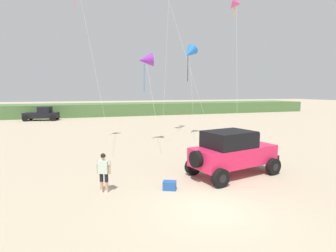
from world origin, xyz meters
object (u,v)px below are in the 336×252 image
at_px(cooler_box, 170,185).
at_px(distant_pickup, 42,114).
at_px(jeep, 233,152).
at_px(kite_yellow_diamond, 236,3).
at_px(kite_orange_streamer, 146,60).
at_px(kite_blue_swept, 189,53).
at_px(person_watching, 104,170).

distance_m(cooler_box, distant_pickup, 32.74).
distance_m(jeep, kite_yellow_diamond, 13.26).
bearing_deg(kite_orange_streamer, cooler_box, -98.07).
bearing_deg(kite_blue_swept, person_watching, -127.03).
xyz_separation_m(cooler_box, kite_yellow_diamond, (8.35, 8.58, 10.79)).
bearing_deg(kite_blue_swept, kite_orange_streamer, -157.44).
distance_m(person_watching, kite_yellow_diamond, 16.92).
relative_size(kite_orange_streamer, kite_blue_swept, 0.87).
distance_m(jeep, kite_blue_swept, 12.84).
relative_size(jeep, cooler_box, 8.95).
bearing_deg(person_watching, distant_pickup, 101.36).
height_order(kite_orange_streamer, kite_blue_swept, kite_blue_swept).
distance_m(kite_yellow_diamond, kite_blue_swept, 5.37).
xyz_separation_m(person_watching, distant_pickup, (-6.21, 30.90, 0.00)).
bearing_deg(distant_pickup, kite_orange_streamer, -64.30).
distance_m(jeep, cooler_box, 3.91).
bearing_deg(person_watching, kite_blue_swept, 52.97).
distance_m(jeep, person_watching, 6.35).
relative_size(cooler_box, kite_yellow_diamond, 0.05).
height_order(distant_pickup, kite_orange_streamer, kite_orange_streamer).
xyz_separation_m(kite_yellow_diamond, kite_blue_swept, (-2.52, 3.31, -3.40)).
distance_m(person_watching, cooler_box, 2.85).
relative_size(cooler_box, distant_pickup, 0.11).
height_order(jeep, kite_orange_streamer, kite_orange_streamer).
distance_m(person_watching, kite_blue_swept, 15.62).
distance_m(cooler_box, kite_blue_swept, 15.17).
height_order(cooler_box, kite_orange_streamer, kite_orange_streamer).
xyz_separation_m(person_watching, kite_blue_swept, (8.52, 11.29, 6.64)).
bearing_deg(kite_orange_streamer, kite_blue_swept, 22.56).
xyz_separation_m(jeep, kite_blue_swept, (2.18, 10.93, 6.38)).
bearing_deg(jeep, kite_yellow_diamond, 58.34).
bearing_deg(cooler_box, person_watching, -168.00).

